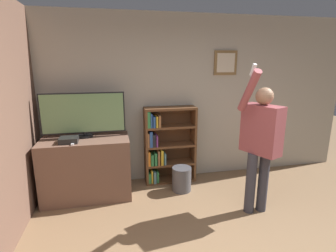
{
  "coord_description": "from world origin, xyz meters",
  "views": [
    {
      "loc": [
        -1.01,
        -1.56,
        1.97
      ],
      "look_at": [
        -0.32,
        1.7,
        1.14
      ],
      "focal_mm": 28.0,
      "sensor_mm": 36.0,
      "label": 1
    }
  ],
  "objects_px": {
    "game_console": "(69,140)",
    "waste_bin": "(182,179)",
    "bookshelf": "(165,146)",
    "television": "(83,114)",
    "person": "(261,139)"
  },
  "relations": [
    {
      "from": "game_console",
      "to": "bookshelf",
      "type": "bearing_deg",
      "value": 16.18
    },
    {
      "from": "person",
      "to": "waste_bin",
      "type": "bearing_deg",
      "value": -157.08
    },
    {
      "from": "game_console",
      "to": "waste_bin",
      "type": "height_order",
      "value": "game_console"
    },
    {
      "from": "person",
      "to": "game_console",
      "type": "bearing_deg",
      "value": -131.07
    },
    {
      "from": "television",
      "to": "person",
      "type": "xyz_separation_m",
      "value": [
        2.23,
        -0.99,
        -0.21
      ]
    },
    {
      "from": "television",
      "to": "waste_bin",
      "type": "distance_m",
      "value": 1.76
    },
    {
      "from": "person",
      "to": "bookshelf",
      "type": "bearing_deg",
      "value": -162.98
    },
    {
      "from": "television",
      "to": "game_console",
      "type": "height_order",
      "value": "television"
    },
    {
      "from": "television",
      "to": "waste_bin",
      "type": "xyz_separation_m",
      "value": [
        1.41,
        -0.22,
        -1.04
      ]
    },
    {
      "from": "bookshelf",
      "to": "television",
      "type": "bearing_deg",
      "value": -172.05
    },
    {
      "from": "bookshelf",
      "to": "person",
      "type": "height_order",
      "value": "person"
    },
    {
      "from": "television",
      "to": "waste_bin",
      "type": "bearing_deg",
      "value": -8.78
    },
    {
      "from": "waste_bin",
      "to": "bookshelf",
      "type": "bearing_deg",
      "value": 115.25
    },
    {
      "from": "bookshelf",
      "to": "person",
      "type": "bearing_deg",
      "value": -49.12
    },
    {
      "from": "television",
      "to": "bookshelf",
      "type": "height_order",
      "value": "television"
    }
  ]
}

